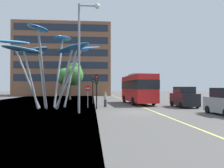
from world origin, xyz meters
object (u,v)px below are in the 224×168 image
at_px(no_entry_sign, 88,93).
at_px(traffic_light_kerb_near, 97,85).
at_px(red_bus, 138,88).
at_px(traffic_light_kerb_far, 97,83).
at_px(car_parked_mid, 184,98).
at_px(leaf_sculpture, 50,49).
at_px(pedestrian, 105,99).
at_px(street_lamp, 83,44).
at_px(traffic_light_island_mid, 93,84).

bearing_deg(no_entry_sign, traffic_light_kerb_near, -63.27).
bearing_deg(red_bus, traffic_light_kerb_far, -158.25).
height_order(red_bus, car_parked_mid, red_bus).
height_order(car_parked_mid, no_entry_sign, no_entry_sign).
relative_size(leaf_sculpture, pedestrian, 6.67).
height_order(traffic_light_kerb_far, no_entry_sign, traffic_light_kerb_far).
bearing_deg(leaf_sculpture, traffic_light_kerb_far, 34.19).
height_order(traffic_light_kerb_far, car_parked_mid, traffic_light_kerb_far).
distance_m(traffic_light_kerb_far, pedestrian, 3.14).
xyz_separation_m(car_parked_mid, street_lamp, (-10.46, -4.94, 4.62)).
height_order(street_lamp, pedestrian, street_lamp).
height_order(traffic_light_kerb_far, street_lamp, street_lamp).
relative_size(traffic_light_kerb_far, traffic_light_island_mid, 1.03).
distance_m(red_bus, leaf_sculpture, 12.14).
relative_size(traffic_light_kerb_near, street_lamp, 0.36).
height_order(car_parked_mid, pedestrian, car_parked_mid).
bearing_deg(traffic_light_kerb_far, traffic_light_island_mid, 101.93).
relative_size(red_bus, traffic_light_kerb_near, 3.07).
distance_m(street_lamp, no_entry_sign, 6.45).
bearing_deg(traffic_light_kerb_far, no_entry_sign, -107.06).
bearing_deg(traffic_light_island_mid, leaf_sculpture, -128.91).
distance_m(red_bus, no_entry_sign, 8.26).
relative_size(leaf_sculpture, traffic_light_island_mid, 3.02).
bearing_deg(traffic_light_kerb_near, car_parked_mid, 10.32).
xyz_separation_m(traffic_light_kerb_far, car_parked_mid, (9.21, -3.26, -1.63)).
xyz_separation_m(traffic_light_kerb_near, traffic_light_island_mid, (-0.34, 7.12, 0.24)).
height_order(traffic_light_kerb_far, pedestrian, traffic_light_kerb_far).
bearing_deg(street_lamp, traffic_light_island_mid, 85.61).
relative_size(leaf_sculpture, traffic_light_kerb_far, 2.92).
height_order(leaf_sculpture, street_lamp, street_lamp).
distance_m(traffic_light_island_mid, street_lamp, 10.83).
bearing_deg(leaf_sculpture, traffic_light_island_mid, 51.09).
bearing_deg(street_lamp, no_entry_sign, 87.02).
bearing_deg(red_bus, street_lamp, -122.37).
bearing_deg(leaf_sculpture, street_lamp, -53.70).
height_order(leaf_sculpture, traffic_light_kerb_far, leaf_sculpture).
bearing_deg(car_parked_mid, street_lamp, -154.72).
xyz_separation_m(traffic_light_kerb_far, no_entry_sign, (-0.99, -3.23, -1.10)).
xyz_separation_m(red_bus, traffic_light_kerb_far, (-5.29, -2.11, 0.56)).
bearing_deg(traffic_light_kerb_near, traffic_light_island_mid, 92.73).
bearing_deg(traffic_light_island_mid, traffic_light_kerb_far, -78.07).
height_order(red_bus, traffic_light_island_mid, red_bus).
relative_size(street_lamp, pedestrian, 5.63).
height_order(leaf_sculpture, pedestrian, leaf_sculpture).
bearing_deg(pedestrian, street_lamp, -110.00).
relative_size(traffic_light_island_mid, car_parked_mid, 0.86).
xyz_separation_m(traffic_light_kerb_near, no_entry_sign, (-0.87, 1.74, -0.79)).
distance_m(traffic_light_kerb_far, street_lamp, 8.82).
bearing_deg(car_parked_mid, pedestrian, 174.02).
distance_m(leaf_sculpture, traffic_light_island_mid, 7.79).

